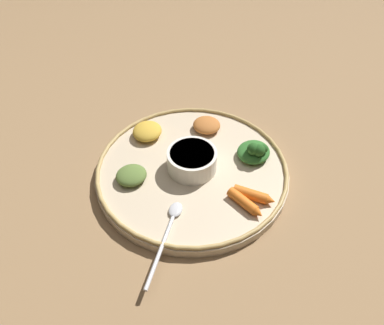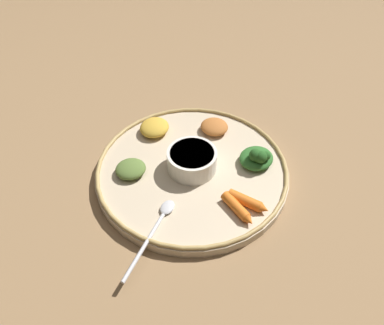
{
  "view_description": "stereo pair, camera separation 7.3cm",
  "coord_description": "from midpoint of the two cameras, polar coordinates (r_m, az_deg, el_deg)",
  "views": [
    {
      "loc": [
        0.03,
        0.52,
        0.56
      ],
      "look_at": [
        0.0,
        0.0,
        0.03
      ],
      "focal_mm": 34.74,
      "sensor_mm": 36.0,
      "label": 1
    },
    {
      "loc": [
        -0.04,
        0.51,
        0.56
      ],
      "look_at": [
        0.0,
        0.0,
        0.03
      ],
      "focal_mm": 34.74,
      "sensor_mm": 36.0,
      "label": 2
    }
  ],
  "objects": [
    {
      "name": "ground_plane",
      "position": [
        0.76,
        2.77,
        -1.96
      ],
      "size": [
        2.4,
        2.4,
        0.0
      ],
      "primitive_type": "plane",
      "color": "olive"
    },
    {
      "name": "spoon",
      "position": [
        0.65,
        -2.2,
        -9.79
      ],
      "size": [
        0.07,
        0.17,
        0.01
      ],
      "color": "silver",
      "rests_on": "platter"
    },
    {
      "name": "mound_chickpea",
      "position": [
        0.82,
        6.01,
        5.37
      ],
      "size": [
        0.08,
        0.08,
        0.02
      ],
      "primitive_type": "ellipsoid",
      "rotation": [
        0.0,
        0.0,
        4.32
      ],
      "color": "#B2662D",
      "rests_on": "platter"
    },
    {
      "name": "mound_collards",
      "position": [
        0.73,
        -6.59,
        -1.13
      ],
      "size": [
        0.08,
        0.08,
        0.02
      ],
      "primitive_type": "ellipsoid",
      "rotation": [
        0.0,
        0.0,
        3.56
      ],
      "color": "#567033",
      "rests_on": "platter"
    },
    {
      "name": "greens_pile",
      "position": [
        0.76,
        12.68,
        0.63
      ],
      "size": [
        0.1,
        0.1,
        0.04
      ],
      "color": "#2D6628",
      "rests_on": "platter"
    },
    {
      "name": "carrot_near_spoon",
      "position": [
        0.67,
        10.16,
        -7.14
      ],
      "size": [
        0.06,
        0.07,
        0.02
      ],
      "color": "orange",
      "rests_on": "platter"
    },
    {
      "name": "platter",
      "position": [
        0.75,
        2.79,
        -1.46
      ],
      "size": [
        0.39,
        0.39,
        0.02
      ],
      "primitive_type": "cylinder",
      "color": "#C6B293",
      "rests_on": "ground_plane"
    },
    {
      "name": "mound_lentil_yellow",
      "position": [
        0.82,
        -3.23,
        5.29
      ],
      "size": [
        0.08,
        0.09,
        0.03
      ],
      "primitive_type": "ellipsoid",
      "rotation": [
        0.0,
        0.0,
        1.14
      ],
      "color": "gold",
      "rests_on": "platter"
    },
    {
      "name": "carrot_outer",
      "position": [
        0.69,
        11.61,
        -6.08
      ],
      "size": [
        0.08,
        0.05,
        0.02
      ],
      "color": "orange",
      "rests_on": "platter"
    },
    {
      "name": "center_bowl",
      "position": [
        0.73,
        2.88,
        0.29
      ],
      "size": [
        0.1,
        0.1,
        0.04
      ],
      "color": "silver",
      "rests_on": "platter"
    },
    {
      "name": "platter_rim",
      "position": [
        0.74,
        2.83,
        -0.79
      ],
      "size": [
        0.38,
        0.38,
        0.01
      ],
      "primitive_type": "torus",
      "color": "tan",
      "rests_on": "platter"
    }
  ]
}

